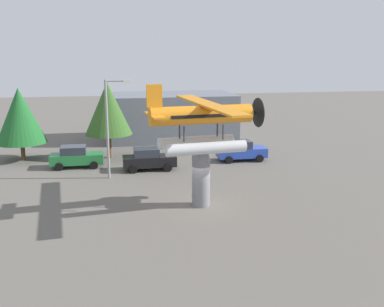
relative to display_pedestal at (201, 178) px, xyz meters
The scene contains 10 objects.
ground_plane 1.73m from the display_pedestal, ahead, with size 140.00×140.00×0.00m, color #605B54.
display_pedestal is the anchor object (origin of this frame).
floatplane_monument 3.41m from the display_pedestal, ahead, with size 7.03×10.46×4.00m.
car_near_green 13.63m from the display_pedestal, 126.67° to the left, with size 4.20×2.02×1.76m.
car_mid_black 9.38m from the display_pedestal, 104.82° to the left, with size 4.20×2.02×1.76m.
car_far_blue 12.13m from the display_pedestal, 61.78° to the left, with size 4.20×2.02×1.76m.
streetlight_primary 9.30m from the display_pedestal, 126.39° to the left, with size 1.84×0.28×7.28m.
storefront_building 22.04m from the display_pedestal, 87.20° to the left, with size 13.58×7.55×4.77m, color slate.
tree_west 19.28m from the display_pedestal, 132.02° to the left, with size 4.25×4.25×6.26m.
tree_east 15.04m from the display_pedestal, 111.52° to the left, with size 4.10×4.10×6.67m.
Camera 1 is at (-5.33, -25.73, 9.35)m, focal length 42.04 mm.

